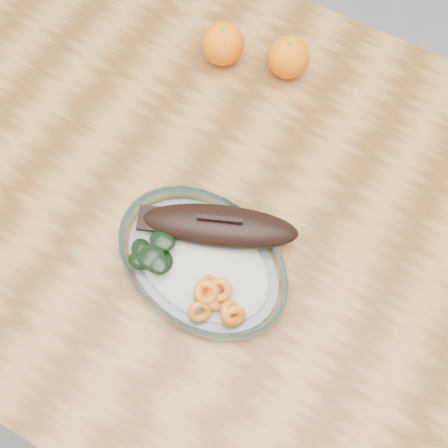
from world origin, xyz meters
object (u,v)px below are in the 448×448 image
Objects in this scene: plated_meal at (203,259)px; orange_left at (223,44)px; dining_table at (193,210)px; orange_right at (288,57)px.

orange_left is at bearing 125.21° from plated_meal.
dining_table is at bearing 139.68° from plated_meal.
orange_right is at bearing 108.06° from plated_meal.
dining_table is 0.27m from orange_left.
orange_right is at bearing 82.42° from dining_table.
orange_right reaches higher than dining_table.
orange_left is 1.03× the size of orange_right.
plated_meal reaches higher than dining_table.
orange_left is 0.11m from orange_right.
plated_meal reaches higher than orange_right.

